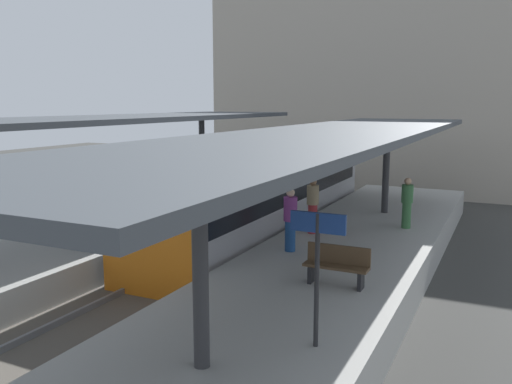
{
  "coord_description": "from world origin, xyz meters",
  "views": [
    {
      "loc": [
        7.75,
        -11.3,
        4.89
      ],
      "look_at": [
        0.16,
        4.6,
        1.95
      ],
      "focal_mm": 37.56,
      "sensor_mm": 36.0,
      "label": 1
    }
  ],
  "objects_px": {
    "platform_bench": "(337,264)",
    "platform_sign": "(317,249)",
    "passenger_far_end": "(290,219)",
    "commuter_train": "(266,193)",
    "passenger_near_bench": "(313,205)",
    "passenger_mid_platform": "(407,202)"
  },
  "relations": [
    {
      "from": "platform_bench",
      "to": "platform_sign",
      "type": "height_order",
      "value": "platform_sign"
    },
    {
      "from": "passenger_far_end",
      "to": "commuter_train",
      "type": "bearing_deg",
      "value": 122.1
    },
    {
      "from": "passenger_near_bench",
      "to": "passenger_mid_platform",
      "type": "xyz_separation_m",
      "value": [
        2.44,
        1.9,
        -0.05
      ]
    },
    {
      "from": "commuter_train",
      "to": "passenger_near_bench",
      "type": "height_order",
      "value": "commuter_train"
    },
    {
      "from": "passenger_mid_platform",
      "to": "passenger_far_end",
      "type": "distance_m",
      "value": 4.65
    },
    {
      "from": "passenger_near_bench",
      "to": "passenger_mid_platform",
      "type": "relative_size",
      "value": 1.05
    },
    {
      "from": "platform_sign",
      "to": "passenger_far_end",
      "type": "height_order",
      "value": "platform_sign"
    },
    {
      "from": "platform_bench",
      "to": "passenger_far_end",
      "type": "distance_m",
      "value": 2.85
    },
    {
      "from": "passenger_near_bench",
      "to": "passenger_far_end",
      "type": "distance_m",
      "value": 2.14
    },
    {
      "from": "platform_bench",
      "to": "passenger_mid_platform",
      "type": "height_order",
      "value": "passenger_mid_platform"
    },
    {
      "from": "passenger_near_bench",
      "to": "passenger_mid_platform",
      "type": "bearing_deg",
      "value": 37.9
    },
    {
      "from": "passenger_far_end",
      "to": "platform_sign",
      "type": "bearing_deg",
      "value": -63.86
    },
    {
      "from": "commuter_train",
      "to": "passenger_far_end",
      "type": "xyz_separation_m",
      "value": [
        2.63,
        -4.19,
        0.15
      ]
    },
    {
      "from": "platform_bench",
      "to": "passenger_near_bench",
      "type": "xyz_separation_m",
      "value": [
        -2.05,
        4.2,
        0.41
      ]
    },
    {
      "from": "platform_bench",
      "to": "passenger_near_bench",
      "type": "distance_m",
      "value": 4.69
    },
    {
      "from": "platform_sign",
      "to": "passenger_near_bench",
      "type": "bearing_deg",
      "value": 110.0
    },
    {
      "from": "platform_bench",
      "to": "platform_sign",
      "type": "relative_size",
      "value": 0.63
    },
    {
      "from": "commuter_train",
      "to": "platform_sign",
      "type": "xyz_separation_m",
      "value": [
        5.12,
        -9.26,
        0.9
      ]
    },
    {
      "from": "passenger_near_bench",
      "to": "passenger_far_end",
      "type": "height_order",
      "value": "passenger_far_end"
    },
    {
      "from": "passenger_near_bench",
      "to": "passenger_mid_platform",
      "type": "height_order",
      "value": "passenger_near_bench"
    },
    {
      "from": "platform_bench",
      "to": "passenger_mid_platform",
      "type": "distance_m",
      "value": 6.12
    },
    {
      "from": "commuter_train",
      "to": "passenger_far_end",
      "type": "relative_size",
      "value": 8.27
    }
  ]
}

